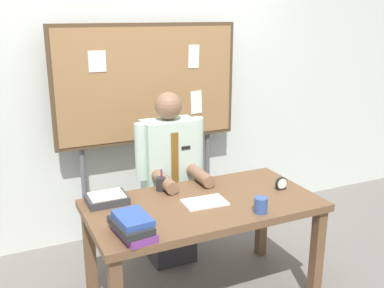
{
  "coord_description": "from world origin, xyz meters",
  "views": [
    {
      "loc": [
        -1.2,
        -2.41,
        1.93
      ],
      "look_at": [
        0.0,
        0.18,
        1.08
      ],
      "focal_mm": 41.68,
      "sensor_mm": 36.0,
      "label": 1
    }
  ],
  "objects": [
    {
      "name": "back_wall",
      "position": [
        0.0,
        1.24,
        1.35
      ],
      "size": [
        6.4,
        0.08,
        2.7
      ],
      "primitive_type": "cube",
      "color": "silver",
      "rests_on": "ground_plane"
    },
    {
      "name": "person",
      "position": [
        0.0,
        0.58,
        0.64
      ],
      "size": [
        0.55,
        0.56,
        1.37
      ],
      "color": "#2D2D33",
      "rests_on": "ground_plane"
    },
    {
      "name": "open_notebook",
      "position": [
        -0.0,
        -0.02,
        0.74
      ],
      "size": [
        0.29,
        0.2,
        0.01
      ],
      "primitive_type": "cube",
      "rotation": [
        0.0,
        0.0,
        -0.06
      ],
      "color": "silver",
      "rests_on": "desk"
    },
    {
      "name": "bulletin_board",
      "position": [
        0.0,
        1.03,
        1.34
      ],
      "size": [
        1.56,
        0.09,
        1.85
      ],
      "color": "#4C3823",
      "rests_on": "ground_plane"
    },
    {
      "name": "desk",
      "position": [
        0.0,
        0.0,
        0.64
      ],
      "size": [
        1.52,
        0.79,
        0.73
      ],
      "color": "brown",
      "rests_on": "ground_plane"
    },
    {
      "name": "pen_holder",
      "position": [
        -0.18,
        0.3,
        0.78
      ],
      "size": [
        0.07,
        0.07,
        0.16
      ],
      "color": "#262626",
      "rests_on": "desk"
    },
    {
      "name": "coffee_mug",
      "position": [
        0.25,
        -0.29,
        0.78
      ],
      "size": [
        0.08,
        0.08,
        0.1
      ],
      "primitive_type": "cylinder",
      "color": "#334C8C",
      "rests_on": "desk"
    },
    {
      "name": "desk_clock",
      "position": [
        0.59,
        -0.03,
        0.77
      ],
      "size": [
        0.09,
        0.04,
        0.09
      ],
      "color": "black",
      "rests_on": "desk"
    },
    {
      "name": "book_stack",
      "position": [
        -0.56,
        -0.24,
        0.79
      ],
      "size": [
        0.21,
        0.31,
        0.12
      ],
      "color": "#72337F",
      "rests_on": "desk"
    },
    {
      "name": "paper_tray",
      "position": [
        -0.58,
        0.25,
        0.76
      ],
      "size": [
        0.26,
        0.2,
        0.06
      ],
      "color": "#333338",
      "rests_on": "desk"
    }
  ]
}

